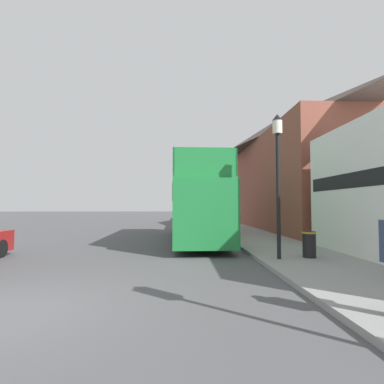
{
  "coord_description": "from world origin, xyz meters",
  "views": [
    {
      "loc": [
        3.06,
        -5.43,
        1.91
      ],
      "look_at": [
        3.76,
        11.18,
        2.67
      ],
      "focal_mm": 28.0,
      "sensor_mm": 36.0,
      "label": 1
    }
  ],
  "objects": [
    {
      "name": "sidewalk",
      "position": [
        7.41,
        18.0,
        0.07
      ],
      "size": [
        3.41,
        108.0,
        0.14
      ],
      "color": "gray",
      "rests_on": "ground_plane"
    },
    {
      "name": "lamp_post_second",
      "position": [
        6.1,
        12.63,
        3.58
      ],
      "size": [
        0.35,
        0.35,
        5.02
      ],
      "color": "black",
      "rests_on": "sidewalk"
    },
    {
      "name": "brick_terrace_rear",
      "position": [
        12.11,
        22.03,
        4.95
      ],
      "size": [
        6.0,
        25.85,
        9.9
      ],
      "color": "brown",
      "rests_on": "ground_plane"
    },
    {
      "name": "parked_car_ahead_of_bus",
      "position": [
        4.57,
        18.03,
        0.7
      ],
      "size": [
        1.94,
        4.44,
        1.51
      ],
      "rotation": [
        0.0,
        0.0,
        -0.03
      ],
      "color": "black",
      "rests_on": "ground_plane"
    },
    {
      "name": "ground_plane",
      "position": [
        0.0,
        21.0,
        0.0
      ],
      "size": [
        144.0,
        144.0,
        0.0
      ],
      "primitive_type": "plane",
      "color": "#4C4C4F"
    },
    {
      "name": "tour_bus",
      "position": [
        3.96,
        10.81,
        1.88
      ],
      "size": [
        2.66,
        10.67,
        4.12
      ],
      "rotation": [
        0.0,
        0.0,
        0.02
      ],
      "color": "#1E7A38",
      "rests_on": "ground_plane"
    },
    {
      "name": "lamp_post_nearest",
      "position": [
        6.37,
        4.47,
        3.49
      ],
      "size": [
        0.35,
        0.35,
        4.88
      ],
      "color": "black",
      "rests_on": "sidewalk"
    },
    {
      "name": "litter_bin",
      "position": [
        7.5,
        4.7,
        0.61
      ],
      "size": [
        0.48,
        0.48,
        0.88
      ],
      "color": "black",
      "rests_on": "sidewalk"
    }
  ]
}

